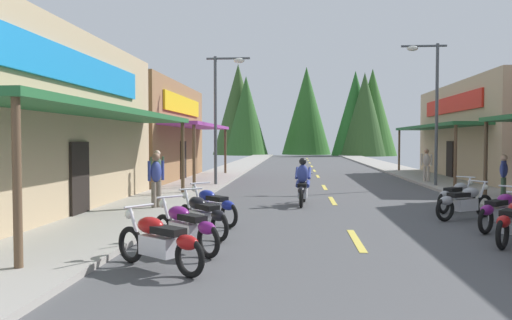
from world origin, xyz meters
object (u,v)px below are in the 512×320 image
streetlamp_left (222,102)px  motorcycle_parked_right_6 (457,195)px  motorcycle_parked_left_2 (202,215)px  motorcycle_parked_left_1 (186,227)px  pedestrian_waiting (426,164)px  motorcycle_parked_right_5 (464,201)px  pedestrian_browsing (504,174)px  pedestrian_strolling (157,170)px  motorcycle_parked_left_0 (159,241)px  motorcycle_parked_left_3 (212,205)px  streetlamp_right (430,95)px  motorcycle_parked_right_4 (501,210)px  pedestrian_by_shop (156,177)px  rider_cruising_lead (303,185)px

streetlamp_left → motorcycle_parked_right_6: streetlamp_left is taller
motorcycle_parked_left_2 → motorcycle_parked_left_1: bearing=138.0°
streetlamp_left → pedestrian_waiting: (9.83, 2.42, -2.91)m
motorcycle_parked_right_5 → pedestrian_waiting: bearing=49.5°
pedestrian_browsing → pedestrian_strolling: (-12.42, -0.22, 0.09)m
motorcycle_parked_left_0 → pedestrian_strolling: size_ratio=1.02×
motorcycle_parked_left_2 → pedestrian_waiting: bearing=-71.8°
motorcycle_parked_left_2 → pedestrian_strolling: bearing=-17.5°
motorcycle_parked_left_1 → pedestrian_browsing: (9.42, 8.79, 0.46)m
motorcycle_parked_left_3 → pedestrian_browsing: pedestrian_browsing is taller
motorcycle_parked_left_0 → motorcycle_parked_left_1: 1.37m
pedestrian_browsing → pedestrian_strolling: pedestrian_strolling is taller
streetlamp_right → motorcycle_parked_left_3: 13.70m
motorcycle_parked_right_4 → pedestrian_browsing: bearing=24.0°
motorcycle_parked_right_4 → pedestrian_browsing: (2.48, 5.99, 0.46)m
streetlamp_left → motorcycle_parked_left_0: size_ratio=3.30×
pedestrian_by_shop → streetlamp_right: bearing=79.5°
motorcycle_parked_right_4 → rider_cruising_lead: size_ratio=0.76×
streetlamp_left → streetlamp_right: size_ratio=0.93×
motorcycle_parked_right_6 → pedestrian_waiting: pedestrian_waiting is taller
streetlamp_left → motorcycle_parked_right_6: size_ratio=3.71×
streetlamp_right → motorcycle_parked_left_0: (-8.24, -14.88, -3.68)m
motorcycle_parked_left_3 → pedestrian_browsing: size_ratio=0.97×
motorcycle_parked_left_3 → pedestrian_strolling: (-2.98, 5.45, 0.55)m
streetlamp_right → streetlamp_left: bearing=-178.4°
streetlamp_right → motorcycle_parked_right_5: 9.91m
streetlamp_left → motorcycle_parked_right_6: (8.22, -7.32, -3.42)m
motorcycle_parked_left_0 → pedestrian_strolling: pedestrian_strolling is taller
motorcycle_parked_right_5 → pedestrian_browsing: (2.77, 4.35, 0.46)m
rider_cruising_lead → pedestrian_waiting: (6.20, 8.61, 0.34)m
motorcycle_parked_right_6 → pedestrian_by_shop: pedestrian_by_shop is taller
pedestrian_waiting → motorcycle_parked_left_3: bearing=179.3°
motorcycle_parked_left_1 → pedestrian_by_shop: size_ratio=0.93×
pedestrian_waiting → motorcycle_parked_right_6: bearing=-155.9°
motorcycle_parked_right_5 → motorcycle_parked_right_6: 1.54m
motorcycle_parked_left_2 → pedestrian_by_shop: bearing=-11.1°
pedestrian_browsing → pedestrian_waiting: bearing=129.6°
motorcycle_parked_right_4 → motorcycle_parked_left_2: (-6.91, -1.26, 0.00)m
pedestrian_by_shop → pedestrian_browsing: bearing=57.6°
motorcycle_parked_left_0 → rider_cruising_lead: size_ratio=0.85×
motorcycle_parked_right_5 → streetlamp_right: bearing=49.9°
motorcycle_parked_left_2 → rider_cruising_lead: (2.30, 5.54, 0.17)m
motorcycle_parked_right_6 → pedestrian_by_shop: 9.05m
pedestrian_by_shop → pedestrian_browsing: size_ratio=1.07×
motorcycle_parked_left_0 → pedestrian_browsing: bearing=-98.5°
motorcycle_parked_left_3 → pedestrian_by_shop: 3.02m
pedestrian_waiting → pedestrian_browsing: bearing=-139.1°
motorcycle_parked_left_2 → rider_cruising_lead: 6.00m
streetlamp_right → motorcycle_parked_right_6: (-1.19, -7.57, -3.68)m
streetlamp_right → rider_cruising_lead: 9.34m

